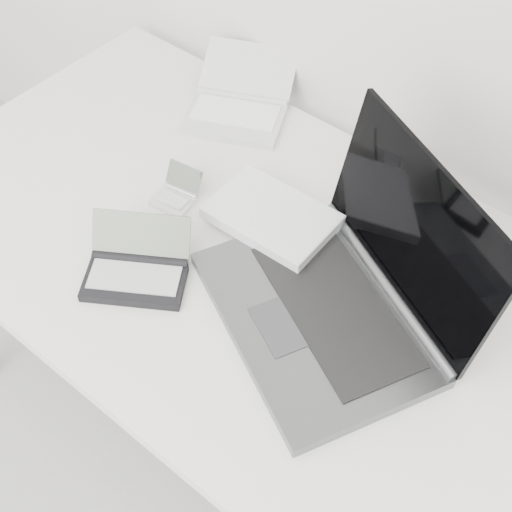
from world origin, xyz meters
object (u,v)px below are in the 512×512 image
Objects in this scene: desk at (281,287)px; palmtop_charcoal at (137,270)px; laptop_large at (330,278)px; netbook_open_white at (238,105)px.

palmtop_charcoal is (-0.20, -0.18, 0.07)m from desk.
laptop_large is at bearing 7.12° from desk.
laptop_large is 0.55m from netbook_open_white.
desk is at bearing 9.27° from palmtop_charcoal.
desk is 0.14m from laptop_large.
desk is 2.69× the size of laptop_large.
laptop_large is 1.78× the size of netbook_open_white.
netbook_open_white is (-0.46, 0.29, -0.03)m from laptop_large.
laptop_large reaches higher than palmtop_charcoal.
laptop_large is 2.51× the size of palmtop_charcoal.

